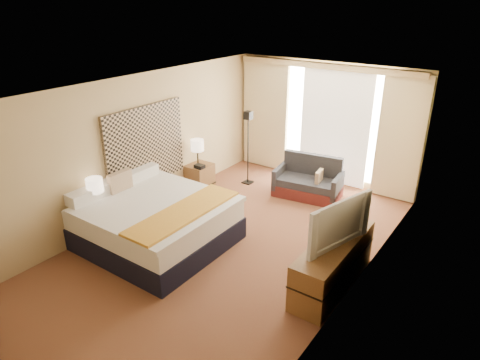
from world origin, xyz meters
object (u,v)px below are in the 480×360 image
Objects in this scene: lamp_left at (95,186)px; media_dresser at (333,263)px; bed at (155,221)px; loveseat at (308,183)px; desk_chair at (341,244)px; lamp_right at (197,146)px; television at (333,220)px; nightstand_left at (104,224)px; floor_lamp at (248,133)px; nightstand_right at (200,177)px.

media_dresser is at bearing 16.42° from lamp_left.
media_dresser is 2.96m from bed.
bed is (-2.89, -0.65, 0.05)m from media_dresser.
loveseat is (-1.65, 2.49, -0.08)m from media_dresser.
loveseat is 1.51× the size of desk_chair.
loveseat is (1.25, 3.14, -0.13)m from bed.
television reaches higher than lamp_right.
lamp_right is at bearing 88.72° from lamp_left.
media_dresser is at bearing 15.84° from nightstand_left.
bed is at bearing -68.82° from lamp_right.
lamp_left is at bearing -101.74° from floor_lamp.
bed is at bearing -87.25° from floor_lamp.
floor_lamp is (0.67, 0.85, 0.87)m from nightstand_right.
floor_lamp is 3.48m from lamp_left.
desk_chair is (1.58, -2.05, 0.15)m from loveseat.
lamp_left is (-2.10, -3.59, 0.72)m from loveseat.
loveseat is at bearing 26.84° from nightstand_right.
desk_chair is 1.66× the size of lamp_right.
lamp_left is at bearing -128.90° from loveseat.
floor_lamp reaches higher than bed.
nightstand_left is at bearing 122.18° from television.
lamp_left is at bearing -91.28° from lamp_right.
nightstand_left is 2.55m from lamp_right.
nightstand_right is 3.97m from media_dresser.
bed reaches higher than nightstand_right.
nightstand_right is 1.39m from floor_lamp.
loveseat is 4.22m from lamp_left.
lamp_right is at bearing -125.75° from floor_lamp.
lamp_right reaches higher than desk_chair.
bed is at bearing -167.33° from media_dresser.
floor_lamp is 1.12m from lamp_right.
nightstand_left is at bearing -133.98° from desk_chair.
nightstand_left is 0.46× the size of television.
desk_chair reaches higher than nightstand_left.
desk_chair is at bearing 21.09° from bed.
media_dresser is 3.95m from lamp_left.
lamp_left reaches higher than bed.
floor_lamp is (0.67, 3.35, 0.87)m from nightstand_left.
bed is 1.58× the size of loveseat.
nightstand_left is at bearing -128.78° from loveseat.
television is (2.84, 0.62, 0.64)m from bed.
media_dresser is 0.69m from television.
floor_lamp is 2.84× the size of lamp_right.
television is at bearing 12.36° from bed.
nightstand_left and nightstand_right have the same top height.
bed reaches higher than loveseat.
loveseat is at bearing 59.75° from lamp_left.
desk_chair reaches higher than loveseat.
desk_chair is 0.78m from television.
loveseat reaches higher than media_dresser.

